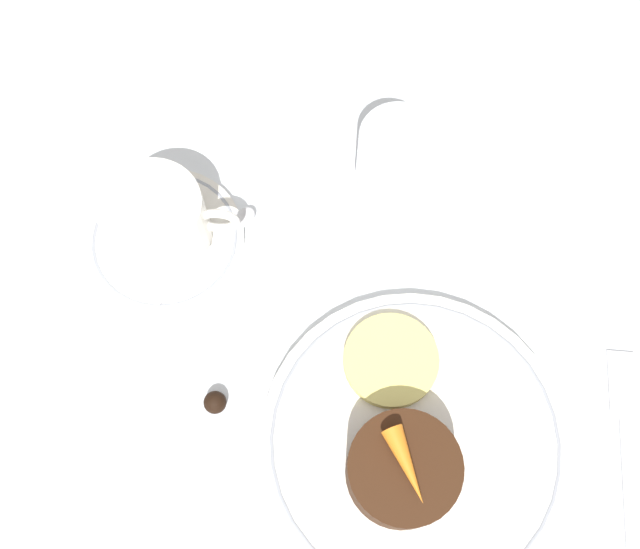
{
  "coord_description": "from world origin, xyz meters",
  "views": [
    {
      "loc": [
        -0.06,
        -0.1,
        0.59
      ],
      "look_at": [
        -0.06,
        0.11,
        0.04
      ],
      "focal_mm": 42.0,
      "sensor_mm": 36.0,
      "label": 1
    }
  ],
  "objects_px": {
    "wine_glass": "(395,162)",
    "dessert_cake": "(409,470)",
    "coffee_cup": "(157,220)",
    "dinner_plate": "(414,442)",
    "fork": "(626,441)"
  },
  "relations": [
    {
      "from": "dinner_plate",
      "to": "wine_glass",
      "type": "height_order",
      "value": "wine_glass"
    },
    {
      "from": "fork",
      "to": "coffee_cup",
      "type": "bearing_deg",
      "value": 156.6
    },
    {
      "from": "wine_glass",
      "to": "dinner_plate",
      "type": "bearing_deg",
      "value": -84.97
    },
    {
      "from": "dinner_plate",
      "to": "coffee_cup",
      "type": "height_order",
      "value": "coffee_cup"
    },
    {
      "from": "dinner_plate",
      "to": "dessert_cake",
      "type": "xyz_separation_m",
      "value": [
        -0.01,
        -0.02,
        0.03
      ]
    },
    {
      "from": "dinner_plate",
      "to": "fork",
      "type": "bearing_deg",
      "value": 1.81
    },
    {
      "from": "wine_glass",
      "to": "coffee_cup",
      "type": "bearing_deg",
      "value": -167.81
    },
    {
      "from": "dinner_plate",
      "to": "wine_glass",
      "type": "relative_size",
      "value": 2.13
    },
    {
      "from": "dinner_plate",
      "to": "wine_glass",
      "type": "bearing_deg",
      "value": 95.03
    },
    {
      "from": "dinner_plate",
      "to": "wine_glass",
      "type": "xyz_separation_m",
      "value": [
        -0.02,
        0.21,
        0.07
      ]
    },
    {
      "from": "coffee_cup",
      "to": "fork",
      "type": "distance_m",
      "value": 0.41
    },
    {
      "from": "wine_glass",
      "to": "fork",
      "type": "relative_size",
      "value": 0.59
    },
    {
      "from": "wine_glass",
      "to": "dessert_cake",
      "type": "distance_m",
      "value": 0.23
    },
    {
      "from": "coffee_cup",
      "to": "wine_glass",
      "type": "distance_m",
      "value": 0.2
    },
    {
      "from": "coffee_cup",
      "to": "fork",
      "type": "xyz_separation_m",
      "value": [
        0.37,
        -0.16,
        -0.04
      ]
    }
  ]
}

